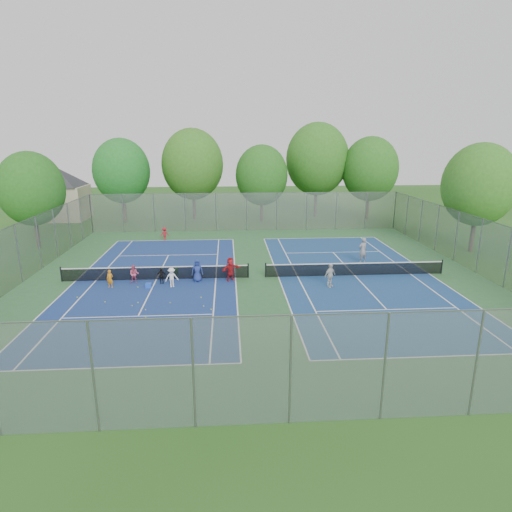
{
  "coord_description": "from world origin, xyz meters",
  "views": [
    {
      "loc": [
        -1.99,
        -28.56,
        9.44
      ],
      "look_at": [
        0.0,
        1.0,
        1.3
      ],
      "focal_mm": 30.0,
      "sensor_mm": 36.0,
      "label": 1
    }
  ],
  "objects": [
    {
      "name": "tennis_ball_7",
      "position": [
        -7.4,
        -4.41,
        0.03
      ],
      "size": [
        0.07,
        0.07,
        0.07
      ],
      "primitive_type": "sphere",
      "color": "#B5DC33",
      "rests_on": "ground"
    },
    {
      "name": "net_right",
      "position": [
        7.0,
        0.0,
        0.46
      ],
      "size": [
        12.87,
        0.1,
        0.91
      ],
      "primitive_type": "cube",
      "color": "black",
      "rests_on": "ground"
    },
    {
      "name": "net_left",
      "position": [
        -7.0,
        0.0,
        0.46
      ],
      "size": [
        12.87,
        0.1,
        0.91
      ],
      "primitive_type": "cube",
      "color": "black",
      "rests_on": "ground"
    },
    {
      "name": "fence_south",
      "position": [
        0.0,
        -16.0,
        2.0
      ],
      "size": [
        32.0,
        0.1,
        4.0
      ],
      "primitive_type": "cube",
      "color": "gray",
      "rests_on": "ground"
    },
    {
      "name": "tennis_ball_1",
      "position": [
        -7.63,
        -4.9,
        0.03
      ],
      "size": [
        0.07,
        0.07,
        0.07
      ],
      "primitive_type": "sphere",
      "color": "gold",
      "rests_on": "ground"
    },
    {
      "name": "tree_nc",
      "position": [
        2.0,
        21.0,
        5.39
      ],
      "size": [
        6.0,
        6.0,
        8.85
      ],
      "color": "#443326",
      "rests_on": "ground"
    },
    {
      "name": "tennis_ball_10",
      "position": [
        -5.48,
        -4.57,
        0.03
      ],
      "size": [
        0.07,
        0.07,
        0.07
      ],
      "primitive_type": "sphere",
      "color": "#CFE535",
      "rests_on": "ground"
    },
    {
      "name": "fence_west",
      "position": [
        -16.0,
        0.0,
        2.0
      ],
      "size": [
        0.1,
        32.0,
        4.0
      ],
      "primitive_type": "cube",
      "rotation": [
        0.0,
        0.0,
        1.57
      ],
      "color": "gray",
      "rests_on": "ground"
    },
    {
      "name": "tennis_ball_5",
      "position": [
        -6.55,
        -6.63,
        0.03
      ],
      "size": [
        0.07,
        0.07,
        0.07
      ],
      "primitive_type": "sphere",
      "color": "#A9CD2F",
      "rests_on": "ground"
    },
    {
      "name": "tennis_ball_6",
      "position": [
        -6.72,
        -6.82,
        0.03
      ],
      "size": [
        0.07,
        0.07,
        0.07
      ],
      "primitive_type": "sphere",
      "color": "#BFDC33",
      "rests_on": "ground"
    },
    {
      "name": "tree_ne",
      "position": [
        15.0,
        22.0,
        5.97
      ],
      "size": [
        6.6,
        6.6,
        9.77
      ],
      "color": "#443326",
      "rests_on": "ground"
    },
    {
      "name": "house",
      "position": [
        -22.0,
        24.0,
        4.21
      ],
      "size": [
        11.03,
        11.03,
        7.3
      ],
      "color": "#B7A88C",
      "rests_on": "ground"
    },
    {
      "name": "student_e",
      "position": [
        -4.12,
        -0.6,
        0.79
      ],
      "size": [
        0.82,
        0.58,
        1.57
      ],
      "primitive_type": "imported",
      "rotation": [
        0.0,
        0.0,
        0.1
      ],
      "color": "navy",
      "rests_on": "ground"
    },
    {
      "name": "student_c",
      "position": [
        -5.72,
        -1.61,
        0.66
      ],
      "size": [
        0.96,
        0.71,
        1.33
      ],
      "primitive_type": "imported",
      "rotation": [
        0.0,
        0.0,
        0.28
      ],
      "color": "white",
      "rests_on": "ground"
    },
    {
      "name": "ground",
      "position": [
        0.0,
        0.0,
        0.0
      ],
      "size": [
        120.0,
        120.0,
        0.0
      ],
      "primitive_type": "plane",
      "color": "#25541A",
      "rests_on": "ground"
    },
    {
      "name": "tennis_ball_8",
      "position": [
        -11.3,
        -3.28,
        0.03
      ],
      "size": [
        0.07,
        0.07,
        0.07
      ],
      "primitive_type": "sphere",
      "color": "#CCD130",
      "rests_on": "ground"
    },
    {
      "name": "fence_north",
      "position": [
        0.0,
        16.0,
        2.0
      ],
      "size": [
        32.0,
        0.1,
        4.0
      ],
      "primitive_type": "cube",
      "color": "gray",
      "rests_on": "ground"
    },
    {
      "name": "ball_hopper",
      "position": [
        -5.74,
        1.04,
        0.25
      ],
      "size": [
        0.29,
        0.29,
        0.5
      ],
      "primitive_type": "cube",
      "rotation": [
        0.0,
        0.0,
        0.14
      ],
      "color": "#238336",
      "rests_on": "ground"
    },
    {
      "name": "tree_side_w",
      "position": [
        -19.0,
        10.0,
        5.24
      ],
      "size": [
        5.6,
        5.6,
        8.47
      ],
      "color": "#443326",
      "rests_on": "ground"
    },
    {
      "name": "student_d",
      "position": [
        -6.51,
        -0.87,
        0.55
      ],
      "size": [
        0.67,
        0.32,
        1.1
      ],
      "primitive_type": "imported",
      "rotation": [
        0.0,
        0.0,
        0.09
      ],
      "color": "black",
      "rests_on": "ground"
    },
    {
      "name": "student_f",
      "position": [
        -1.86,
        -0.6,
        0.83
      ],
      "size": [
        1.54,
        1.3,
        1.66
      ],
      "primitive_type": "imported",
      "rotation": [
        0.0,
        0.0,
        0.63
      ],
      "color": "#AE181E",
      "rests_on": "ground"
    },
    {
      "name": "child_far_baseline",
      "position": [
        -8.06,
        11.97,
        0.64
      ],
      "size": [
        0.94,
        0.73,
        1.28
      ],
      "primitive_type": "imported",
      "rotation": [
        0.0,
        0.0,
        3.5
      ],
      "color": "#A41720",
      "rests_on": "ground"
    },
    {
      "name": "tree_nw",
      "position": [
        -14.0,
        22.0,
        5.89
      ],
      "size": [
        6.4,
        6.4,
        9.58
      ],
      "color": "#443326",
      "rests_on": "ground"
    },
    {
      "name": "tree_nl",
      "position": [
        -6.0,
        23.0,
        6.54
      ],
      "size": [
        7.2,
        7.2,
        10.69
      ],
      "color": "#443326",
      "rests_on": "ground"
    },
    {
      "name": "student_a",
      "position": [
        -9.74,
        -1.46,
        0.6
      ],
      "size": [
        0.49,
        0.37,
        1.21
      ],
      "primitive_type": "imported",
      "rotation": [
        0.0,
        0.0,
        -0.19
      ],
      "color": "orange",
      "rests_on": "ground"
    },
    {
      "name": "tennis_ball_0",
      "position": [
        -3.02,
        -5.76,
        0.03
      ],
      "size": [
        0.07,
        0.07,
        0.07
      ],
      "primitive_type": "sphere",
      "color": "#DCF338",
      "rests_on": "ground"
    },
    {
      "name": "tree_nr",
      "position": [
        9.0,
        24.0,
        7.04
      ],
      "size": [
        7.6,
        7.6,
        11.42
      ],
      "color": "#443326",
      "rests_on": "ground"
    },
    {
      "name": "court_pad",
      "position": [
        0.0,
        0.0,
        0.01
      ],
      "size": [
        32.0,
        32.0,
        0.01
      ],
      "primitive_type": "cube",
      "color": "#2C5D32",
      "rests_on": "ground"
    },
    {
      "name": "court_left",
      "position": [
        -7.0,
        0.0,
        0.02
      ],
      "size": [
        10.97,
        23.77,
        0.01
      ],
      "primitive_type": "cube",
      "color": "navy",
      "rests_on": "court_pad"
    },
    {
      "name": "tree_side_e",
      "position": [
        19.0,
        6.0,
        5.74
      ],
      "size": [
        6.0,
        6.0,
        9.2
      ],
      "color": "#443326",
      "rests_on": "ground"
    },
    {
      "name": "tennis_ball_4",
      "position": [
        -9.39,
        -4.17,
        0.03
      ],
      "size": [
        0.07,
        0.07,
        0.07
      ],
      "primitive_type": "sphere",
      "color": "yellow",
      "rests_on": "ground"
    },
    {
      "name": "tennis_ball_11",
      "position": [
        -3.7,
        -3.8,
        0.03
      ],
      "size": [
        0.07,
        0.07,
        0.07
      ],
      "primitive_type": "sphere",
      "color": "#D0DF33",
      "rests_on": "ground"
    },
    {
      "name": "instructor",
      "position": [
        8.54,
        3.2,
        1.01
      ],
      "size": [
        0.86,
        0.71,
        2.01
      ],
      "primitive_type": "imported",
      "rotation": [
        0.0,
        0.0,
        3.51
      ],
      "color": "gray",
      "rests_on": "ground"
    },
    {
      "name": "fence_east",
      "position": [
        16.0,
        0.0,
        2.0
      ],
      "size": [
        0.1,
        32.0,
        4.0
      ],
      "primitive_type": "cube",
      "rotation": [
        0.0,
        0.0,
        1.57
      ],
      "color": "gray",
      "rests_on": "ground"
    },
    {
      "name": "tennis_ball_9",
      "position": [
        -7.95,
        -1.64,
        0.03
      ],
      "size": [
        0.07,
        0.07,
        0.07
      ],
      "primitive_type": "sphere",
      "color": "yellow",
      "rests_on": "ground"
    },
    {
      "name": "court_right",
      "position": [
        7.0,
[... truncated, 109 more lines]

